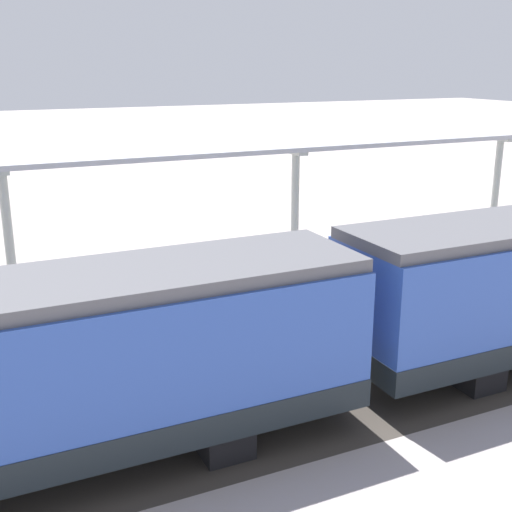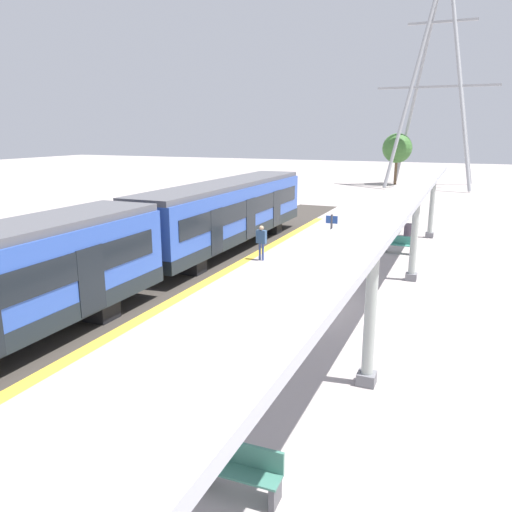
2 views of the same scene
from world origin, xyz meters
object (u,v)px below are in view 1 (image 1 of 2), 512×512
(canopy_pillar_second, at_px, (295,206))
(canopy_pillar_third, at_px, (8,235))
(passenger_waiting_near_edge, at_px, (14,363))
(canopy_pillar_nearest, at_px, (496,185))
(bench_mid_platform, at_px, (420,242))

(canopy_pillar_second, distance_m, canopy_pillar_third, 9.49)
(canopy_pillar_third, relative_size, passenger_waiting_near_edge, 2.35)
(canopy_pillar_third, height_order, passenger_waiting_near_edge, canopy_pillar_third)
(canopy_pillar_third, xyz_separation_m, passenger_waiting_near_edge, (-6.95, 0.64, -0.94))
(canopy_pillar_nearest, relative_size, bench_mid_platform, 2.60)
(canopy_pillar_second, bearing_deg, canopy_pillar_third, 90.00)
(canopy_pillar_second, bearing_deg, canopy_pillar_nearest, -90.00)
(canopy_pillar_second, distance_m, passenger_waiting_near_edge, 12.32)
(canopy_pillar_nearest, xyz_separation_m, canopy_pillar_second, (0.00, 9.33, 0.00))
(canopy_pillar_nearest, distance_m, canopy_pillar_second, 9.33)
(canopy_pillar_nearest, relative_size, canopy_pillar_third, 1.00)
(canopy_pillar_third, bearing_deg, canopy_pillar_nearest, -90.00)
(bench_mid_platform, bearing_deg, passenger_waiting_near_edge, 111.11)
(canopy_pillar_second, height_order, passenger_waiting_near_edge, canopy_pillar_second)
(canopy_pillar_nearest, distance_m, bench_mid_platform, 5.14)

